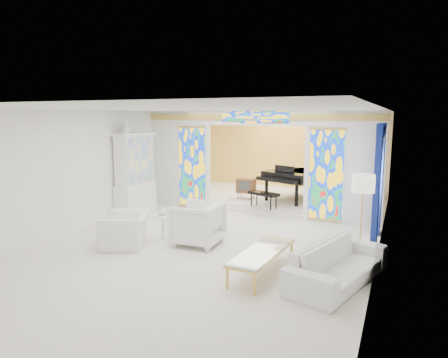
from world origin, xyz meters
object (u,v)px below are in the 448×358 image
at_px(armchair_left, 126,230).
at_px(sofa, 338,263).
at_px(armchair_right, 197,224).
at_px(grand_piano, 301,176).
at_px(coffee_table, 263,252).
at_px(tv_console, 246,186).
at_px(china_cabinet, 135,175).

xyz_separation_m(armchair_left, sofa, (4.59, -0.10, -0.02)).
height_order(armchair_right, grand_piano, grand_piano).
relative_size(armchair_right, grand_piano, 0.35).
height_order(coffee_table, tv_console, tv_console).
relative_size(armchair_left, coffee_table, 0.56).
relative_size(armchair_right, tv_console, 1.59).
relative_size(china_cabinet, coffee_table, 1.37).
bearing_deg(grand_piano, coffee_table, -62.08).
xyz_separation_m(china_cabinet, grand_piano, (4.16, 3.05, -0.21)).
bearing_deg(china_cabinet, tv_console, 45.27).
bearing_deg(tv_console, sofa, -54.78).
bearing_deg(china_cabinet, sofa, -22.97).
bearing_deg(tv_console, grand_piano, 17.48).
relative_size(china_cabinet, sofa, 1.17).
distance_m(armchair_right, sofa, 3.31).
distance_m(china_cabinet, grand_piano, 5.16).
distance_m(sofa, grand_piano, 6.05).
bearing_deg(armchair_right, armchair_left, -64.49).
height_order(armchair_left, sofa, armchair_left).
bearing_deg(tv_console, armchair_right, -84.01).
bearing_deg(coffee_table, armchair_right, 151.75).
xyz_separation_m(coffee_table, tv_console, (-2.35, 5.29, 0.21)).
relative_size(armchair_right, coffee_table, 0.53).
bearing_deg(sofa, china_cabinet, 83.51).
xyz_separation_m(coffee_table, grand_piano, (-0.69, 5.82, 0.56)).
bearing_deg(tv_console, coffee_table, -66.39).
height_order(armchair_right, coffee_table, armchair_right).
xyz_separation_m(sofa, grand_piano, (-2.01, 5.67, 0.62)).
distance_m(china_cabinet, armchair_left, 3.07).
bearing_deg(armchair_left, coffee_table, 60.59).
xyz_separation_m(armchair_right, tv_console, (-0.47, 4.28, 0.13)).
xyz_separation_m(armchair_left, coffee_table, (3.27, -0.25, 0.04)).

